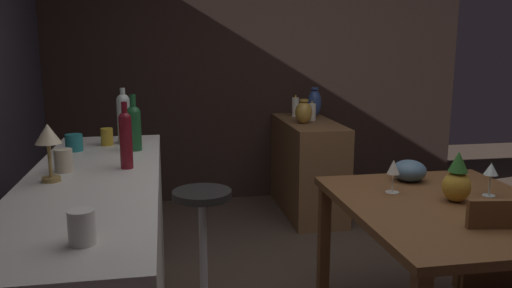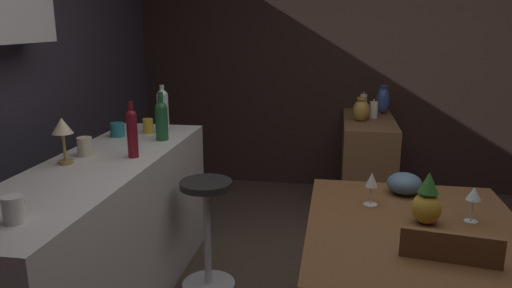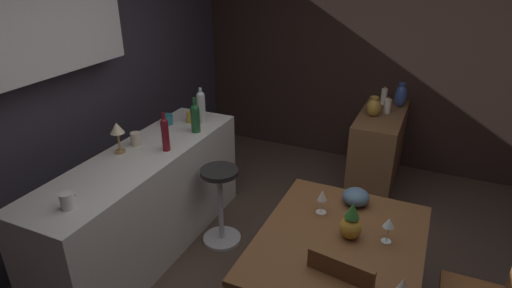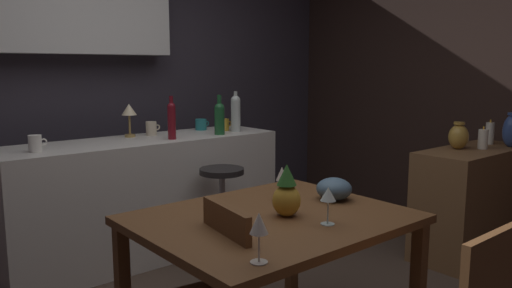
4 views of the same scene
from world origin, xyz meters
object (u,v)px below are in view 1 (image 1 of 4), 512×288
Objects in this scene: cup_white at (82,227)px; wine_bottle_clear at (124,117)px; wine_bottle_green at (134,126)px; dining_table at (450,222)px; cup_teal at (74,143)px; wine_glass_right at (393,169)px; bar_stool at (203,249)px; wine_glass_center at (491,171)px; wine_bottle_ruby at (126,137)px; pillar_candle_tall at (295,107)px; pineapple_centerpiece at (457,180)px; cup_mustard at (107,137)px; pillar_candle_short at (312,112)px; cup_cream at (64,160)px; vase_ceramic_blue at (314,103)px; vase_brass at (304,112)px; counter_lamp at (48,139)px; fruit_bowl at (409,171)px; sideboard_cabinet at (307,166)px.

wine_bottle_clear is at bearing -0.67° from cup_white.
wine_bottle_green is (-0.21, -0.07, -0.02)m from wine_bottle_clear.
dining_table is 1.89m from wine_bottle_clear.
wine_bottle_clear is 2.56× the size of cup_teal.
wine_glass_right is at bearing -109.43° from cup_teal.
wine_glass_center is at bearing -107.19° from bar_stool.
pillar_candle_tall is (2.09, -1.38, -0.14)m from wine_bottle_ruby.
cup_teal is (-0.17, 0.26, -0.12)m from wine_bottle_clear.
wine_glass_center is at bearing -76.51° from pineapple_centerpiece.
cup_mustard is (0.13, -0.16, 0.00)m from cup_teal.
dining_table is 9.43× the size of cup_teal.
pillar_candle_short is (2.77, -1.53, -0.06)m from cup_white.
wine_bottle_ruby reaches higher than cup_cream.
wine_bottle_clear is 1.06× the size of wine_bottle_green.
cup_cream is (0.29, 1.85, 0.11)m from pineapple_centerpiece.
cup_mustard is 2.25m from vase_ceramic_blue.
wine_glass_center is 0.83× the size of vase_brass.
counter_lamp is at bearing 88.24° from wine_glass_center.
wine_bottle_ruby is at bearing 143.10° from vase_ceramic_blue.
fruit_bowl is at bearing -102.59° from wine_bottle_green.
dining_table is at bearing 135.19° from pineapple_centerpiece.
fruit_bowl is 0.58× the size of wine_bottle_ruby.
pillar_candle_short reaches higher than pineapple_centerpiece.
cup_teal is 2.05m from vase_brass.
wine_bottle_clear is 2.87× the size of cup_white.
sideboard_cabinet is at bearing 2.47° from dining_table.
wine_bottle_green reaches higher than cup_cream.
counter_lamp is (-0.65, -0.01, 0.14)m from cup_teal.
wine_bottle_clear is at bearing -69.05° from cup_mustard.
pillar_candle_short is (2.07, 0.32, 0.02)m from wine_glass_center.
wine_bottle_ruby reaches higher than pillar_candle_tall.
dining_table is 7.18× the size of wine_glass_center.
pillar_candle_tall is at bearing 8.18° from sideboard_cabinet.
fruit_bowl is 1.90m from cup_white.
pineapple_centerpiece is 0.97× the size of counter_lamp.
bar_stool is at bearing -21.35° from cup_white.
cup_teal is at bearing 122.72° from wine_bottle_clear.
pineapple_centerpiece reaches higher than dining_table.
pineapple_centerpiece is at bearing -172.75° from fruit_bowl.
wine_glass_right is (-1.92, 0.10, 0.46)m from sideboard_cabinet.
pillar_candle_tall is (2.28, -1.69, -0.18)m from counter_lamp.
cup_white is at bearing 179.33° from wine_bottle_clear.
pillar_candle_short is (1.82, -1.46, -0.16)m from wine_bottle_ruby.
wine_bottle_clear is 1.04× the size of wine_bottle_ruby.
vase_brass is (1.58, 0.17, 0.12)m from fruit_bowl.
wine_glass_right reaches higher than sideboard_cabinet.
pillar_candle_tall is at bearing -46.21° from cup_teal.
wine_bottle_green reaches higher than pineapple_centerpiece.
wine_bottle_ruby is (0.30, 1.56, 0.21)m from pineapple_centerpiece.
wine_glass_center reaches higher than dining_table.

